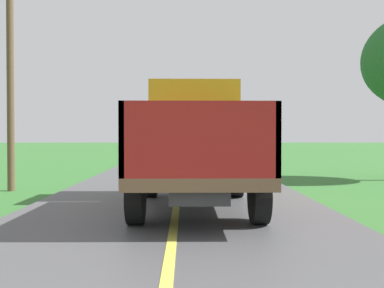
{
  "coord_description": "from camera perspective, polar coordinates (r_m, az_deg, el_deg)",
  "views": [
    {
      "loc": [
        0.2,
        -0.06,
        1.59
      ],
      "look_at": [
        0.34,
        9.89,
        1.4
      ],
      "focal_mm": 42.02,
      "sensor_mm": 36.0,
      "label": 1
    }
  ],
  "objects": [
    {
      "name": "banana_truck_near",
      "position": [
        10.03,
        0.44,
        0.37
      ],
      "size": [
        2.38,
        5.82,
        2.8
      ],
      "color": "#2D2D30",
      "rests_on": "road_surface"
    },
    {
      "name": "utility_pole_roadside",
      "position": [
        14.03,
        -22.08,
        10.3
      ],
      "size": [
        1.93,
        0.2,
        7.15
      ],
      "color": "brown",
      "rests_on": "ground"
    }
  ]
}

